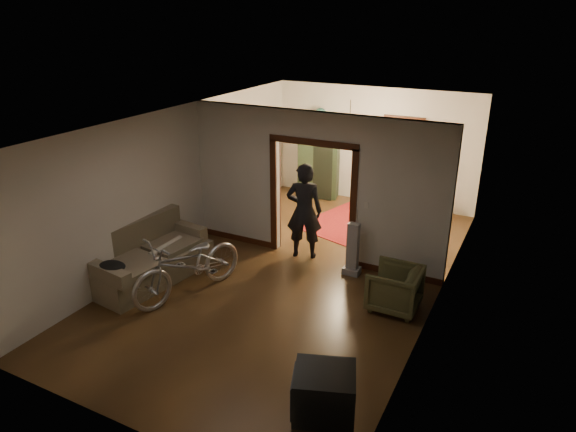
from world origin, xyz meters
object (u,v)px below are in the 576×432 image
Objects in this scene: bicycle at (188,265)px; armchair at (394,288)px; sofa at (150,253)px; desk at (409,200)px; locker at (319,159)px; person at (304,211)px.

bicycle is 3.35m from armchair.
sofa reaches higher than armchair.
desk is at bearing 65.13° from sofa.
sofa is 2.78× the size of armchair.
desk is at bearing 83.68° from bicycle.
desk is at bearing -168.44° from armchair.
locker reaches higher than armchair.
desk is (2.29, 5.25, -0.18)m from bicycle.
person is 3.53m from locker.
sofa is 2.18× the size of desk.
person is at bearing -117.00° from armchair.
bicycle is at bearing -101.19° from locker.
person reaches higher than sofa.
locker is 1.96× the size of desk.
desk is (-0.86, 4.11, 0.01)m from armchair.
armchair is 4.20m from desk.
locker is (-1.16, 3.33, 0.05)m from person.
armchair is at bearing -96.38° from desk.
sofa is 1.17× the size of person.
person reaches higher than desk.
person is (1.99, 2.06, 0.43)m from sofa.
armchair is at bearing -65.76° from locker.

